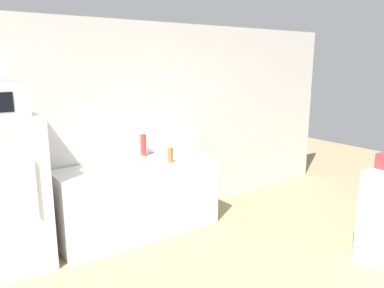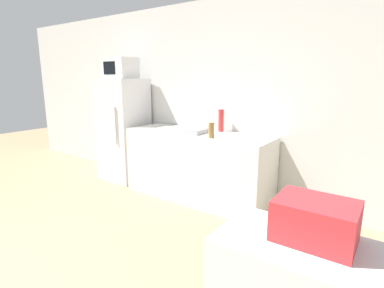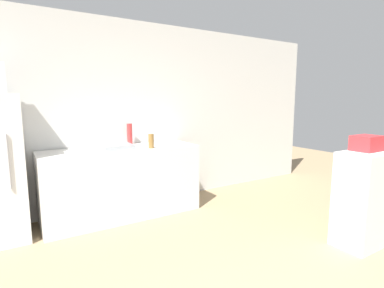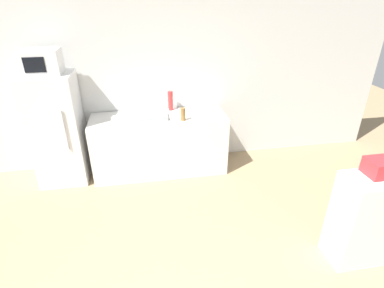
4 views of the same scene
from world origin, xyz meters
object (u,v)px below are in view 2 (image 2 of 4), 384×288
Objects in this scene: basket at (315,221)px; bottle_tall at (221,121)px; refrigerator at (124,130)px; microwave at (121,68)px; bottle_short at (211,130)px.

bottle_tall is at bearing 126.79° from basket.
refrigerator reaches higher than bottle_tall.
microwave reaches higher than basket.
basket is at bearing -31.76° from refrigerator.
bottle_tall is 0.47m from bottle_short.
refrigerator is 8.58× the size of bottle_short.
microwave reaches higher than refrigerator.
basket is (1.60, -1.86, 0.08)m from bottle_short.
basket is (1.72, -2.30, 0.03)m from bottle_tall.
bottle_tall is 2.88m from basket.
refrigerator is at bearing -172.11° from bottle_tall.
bottle_tall reaches higher than basket.
microwave is at bearing 148.26° from basket.
microwave is 4.00m from basket.
microwave reaches higher than bottle_tall.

